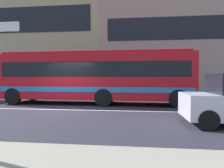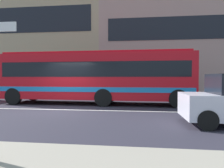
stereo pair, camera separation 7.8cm
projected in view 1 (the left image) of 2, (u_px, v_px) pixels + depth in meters
The scene contains 5 objects.
ground_plane at pixel (60, 110), 10.65m from camera, with size 160.00×160.00×0.00m, color #2E2B37.
lane_centre_line at pixel (60, 110), 10.65m from camera, with size 60.00×0.16×0.01m, color silver.
apartment_block_left at pixel (32, 40), 26.73m from camera, with size 19.04×10.40×12.89m.
apartment_block_right at pixel (205, 45), 24.24m from camera, with size 23.07×10.40×10.74m.
transit_bus at pixel (95, 76), 12.99m from camera, with size 11.62×2.84×3.16m.
Camera 1 is at (3.90, -10.21, 1.64)m, focal length 33.75 mm.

